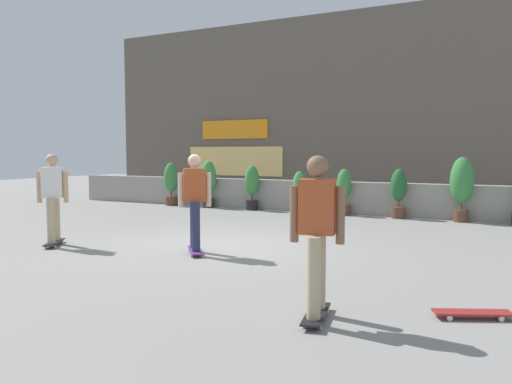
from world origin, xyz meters
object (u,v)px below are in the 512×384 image
(potted_plant_2, at_px, (252,185))
(skater_mid_plaza, at_px, (53,195))
(potted_plant_0, at_px, (171,181))
(potted_plant_5, at_px, (399,191))
(potted_plant_1, at_px, (208,180))
(skater_by_wall_right, at_px, (195,199))
(skateboard_near_camera, at_px, (473,313))
(potted_plant_6, at_px, (462,184))
(potted_plant_3, at_px, (299,191))
(skater_by_wall_left, at_px, (317,230))
(potted_plant_4, at_px, (344,190))

(potted_plant_2, distance_m, skater_mid_plaza, 6.91)
(potted_plant_0, height_order, potted_plant_2, potted_plant_0)
(potted_plant_5, bearing_deg, potted_plant_1, 180.00)
(potted_plant_5, distance_m, skater_mid_plaza, 8.46)
(skater_by_wall_right, xyz_separation_m, skateboard_near_camera, (4.46, -1.55, -0.88))
(potted_plant_2, bearing_deg, skater_by_wall_right, -71.15)
(skater_by_wall_right, bearing_deg, potted_plant_6, 59.73)
(skateboard_near_camera, bearing_deg, potted_plant_3, 122.88)
(skater_by_wall_left, bearing_deg, skater_mid_plaza, 162.86)
(potted_plant_2, bearing_deg, potted_plant_0, 180.00)
(potted_plant_2, height_order, skater_by_wall_left, skater_by_wall_left)
(potted_plant_1, bearing_deg, potted_plant_5, 0.00)
(potted_plant_6, height_order, skater_by_wall_right, skater_by_wall_right)
(skater_mid_plaza, bearing_deg, potted_plant_4, 63.40)
(potted_plant_3, xyz_separation_m, potted_plant_5, (2.80, -0.00, 0.09))
(potted_plant_0, relative_size, skater_by_wall_right, 0.82)
(potted_plant_4, distance_m, skater_by_wall_left, 8.97)
(potted_plant_0, bearing_deg, potted_plant_6, 0.00)
(skater_mid_plaza, xyz_separation_m, skater_by_wall_left, (5.78, -1.78, 0.00))
(potted_plant_2, height_order, skater_by_wall_right, skater_by_wall_right)
(potted_plant_0, xyz_separation_m, potted_plant_6, (8.82, 0.00, 0.15))
(potted_plant_0, distance_m, potted_plant_5, 7.29)
(potted_plant_4, distance_m, skateboard_near_camera, 8.77)
(skater_mid_plaza, xyz_separation_m, skater_by_wall_right, (2.76, 0.54, 0.00))
(potted_plant_0, distance_m, potted_plant_6, 8.82)
(skater_mid_plaza, xyz_separation_m, skateboard_near_camera, (7.22, -1.01, -0.88))
(skater_by_wall_left, distance_m, skateboard_near_camera, 1.85)
(potted_plant_3, relative_size, skater_by_wall_left, 0.70)
(potted_plant_1, relative_size, skater_by_wall_left, 0.87)
(potted_plant_5, distance_m, skater_by_wall_right, 6.70)
(potted_plant_6, height_order, skateboard_near_camera, potted_plant_6)
(potted_plant_6, height_order, skater_mid_plaza, skater_mid_plaza)
(skater_by_wall_right, bearing_deg, potted_plant_3, 95.72)
(potted_plant_1, height_order, potted_plant_2, potted_plant_1)
(potted_plant_0, bearing_deg, potted_plant_1, 0.00)
(potted_plant_1, relative_size, potted_plant_3, 1.24)
(potted_plant_3, bearing_deg, skater_by_wall_left, -67.09)
(potted_plant_2, distance_m, potted_plant_4, 2.85)
(potted_plant_1, bearing_deg, potted_plant_2, 0.00)
(potted_plant_2, bearing_deg, potted_plant_6, 0.00)
(potted_plant_6, xyz_separation_m, skater_by_wall_right, (-3.70, -6.33, -0.01))
(potted_plant_2, relative_size, potted_plant_6, 0.83)
(skater_mid_plaza, distance_m, skateboard_near_camera, 7.34)
(potted_plant_2, distance_m, potted_plant_6, 5.86)
(potted_plant_1, xyz_separation_m, potted_plant_6, (7.40, 0.00, 0.09))
(potted_plant_5, height_order, skater_by_wall_right, skater_by_wall_right)
(skater_mid_plaza, bearing_deg, potted_plant_0, 109.01)
(potted_plant_0, height_order, potted_plant_5, potted_plant_0)
(potted_plant_2, bearing_deg, skater_by_wall_left, -59.07)
(potted_plant_2, xyz_separation_m, skater_mid_plaza, (-0.59, -6.88, 0.18))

